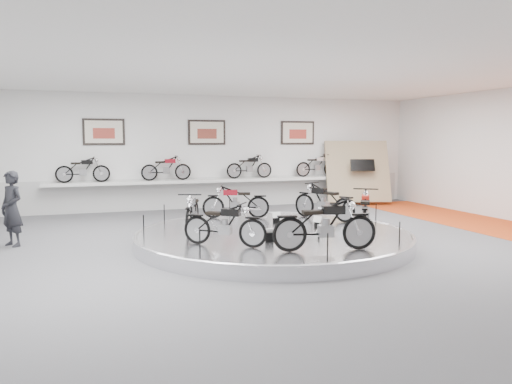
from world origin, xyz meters
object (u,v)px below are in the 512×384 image
object	(u,v)px
display_platform	(273,238)
shelf	(209,181)
bike_e	(325,225)
visitor	(12,209)
bike_c	(192,211)
bike_f	(365,211)
bike_a	(324,201)
bike_d	(224,224)
bike_b	(236,202)

from	to	relation	value
display_platform	shelf	world-z (taller)	shelf
bike_e	visitor	distance (m)	7.17
bike_c	bike_e	size ratio (longest dim) A/B	0.89
visitor	bike_f	bearing A→B (deg)	30.74
bike_a	bike_d	size ratio (longest dim) A/B	1.11
display_platform	bike_c	world-z (taller)	bike_c
bike_d	bike_e	world-z (taller)	bike_e
display_platform	bike_c	bearing A→B (deg)	156.70
bike_d	bike_c	bearing A→B (deg)	135.07
bike_a	bike_e	xyz separation A→B (m)	(-1.68, -3.42, 0.02)
display_platform	bike_b	size ratio (longest dim) A/B	4.12
bike_b	bike_c	xyz separation A→B (m)	(-1.50, -1.47, 0.00)
bike_d	visitor	world-z (taller)	visitor
bike_a	bike_c	world-z (taller)	bike_a
bike_b	bike_c	world-z (taller)	bike_c
shelf	bike_d	xyz separation A→B (m)	(-1.49, -7.55, -0.25)
shelf	bike_f	world-z (taller)	bike_f
bike_a	bike_e	world-z (taller)	bike_e
bike_b	bike_f	bearing A→B (deg)	144.19
bike_f	bike_e	bearing A→B (deg)	160.63
bike_a	bike_f	distance (m)	2.04
shelf	bike_c	bearing A→B (deg)	-107.25
shelf	bike_e	size ratio (longest dim) A/B	6.31
bike_b	visitor	world-z (taller)	visitor
shelf	bike_b	distance (m)	4.19
display_platform	shelf	size ratio (longest dim) A/B	0.58
bike_e	bike_f	xyz separation A→B (m)	(1.71, 1.38, -0.01)
bike_e	bike_f	bearing A→B (deg)	48.89
bike_f	display_platform	bearing A→B (deg)	99.00
display_platform	bike_b	bearing A→B (deg)	96.42
bike_e	visitor	xyz separation A→B (m)	(-5.97, 3.97, 0.06)
bike_b	bike_f	distance (m)	3.76
shelf	bike_c	world-z (taller)	bike_c
bike_a	visitor	distance (m)	7.67
bike_b	bike_e	distance (m)	4.45
bike_a	bike_d	bearing A→B (deg)	98.77
bike_b	bike_a	bearing A→B (deg)	173.58
bike_e	bike_b	bearing A→B (deg)	106.29
shelf	display_platform	bearing A→B (deg)	-90.00
bike_d	bike_f	size ratio (longest dim) A/B	0.89
bike_e	bike_f	size ratio (longest dim) A/B	1.02
bike_e	bike_c	bearing A→B (deg)	133.98
bike_a	bike_c	xyz separation A→B (m)	(-3.67, -0.47, -0.04)
bike_c	bike_b	bearing A→B (deg)	153.96
bike_b	bike_e	xyz separation A→B (m)	(0.48, -4.42, 0.06)
bike_b	bike_f	xyz separation A→B (m)	(2.20, -3.05, 0.04)
shelf	bike_d	distance (m)	7.70
bike_b	visitor	size ratio (longest dim) A/B	0.89
display_platform	bike_b	xyz separation A→B (m)	(-0.25, 2.23, 0.61)
bike_c	bike_f	size ratio (longest dim) A/B	0.92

